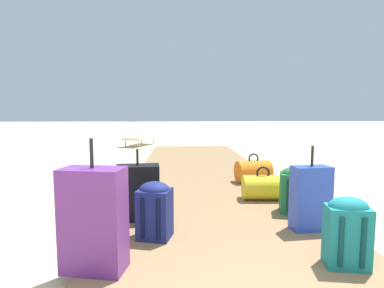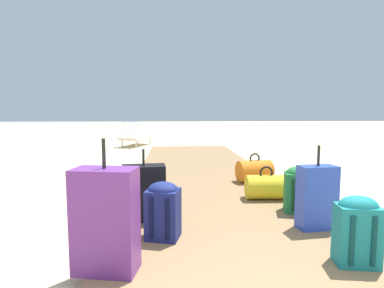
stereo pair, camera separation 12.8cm
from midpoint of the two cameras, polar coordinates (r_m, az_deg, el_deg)
name	(u,v)px [view 2 (the right image)]	position (r m, az deg, el deg)	size (l,w,h in m)	color
ground_plane	(209,192)	(4.51, 2.30, -8.67)	(60.00, 60.00, 0.00)	#D1BA8C
boardwalk	(203,177)	(5.33, 1.31, -5.93)	(2.19, 8.56, 0.08)	olive
backpack_navy	(163,209)	(2.69, -6.67, -11.60)	(0.31, 0.29, 0.48)	navy
suitcase_blue	(317,197)	(3.06, 20.58, -9.02)	(0.35, 0.21, 0.76)	#2847B7
suitcase_purple	(106,221)	(2.21, -17.03, -13.14)	(0.44, 0.30, 0.89)	#6B2D84
duffel_bag_orange	(254,171)	(4.83, 10.51, -4.82)	(0.55, 0.41, 0.44)	orange
backpack_teal	(357,229)	(2.48, 26.45, -13.64)	(0.30, 0.24, 0.49)	#197A7F
duffel_bag_yellow	(266,187)	(3.92, 12.34, -7.61)	(0.49, 0.31, 0.40)	gold
suitcase_black	(144,193)	(3.15, -9.88, -8.67)	(0.43, 0.26, 0.70)	black
backpack_green	(299,188)	(3.50, 17.81, -7.62)	(0.33, 0.30, 0.49)	#237538
lounge_chair	(135,136)	(10.47, -10.70, 1.44)	(1.08, 1.64, 0.80)	white
rock_left_near	(101,185)	(4.50, -16.92, -7.05)	(0.37, 0.33, 0.29)	#5B5651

